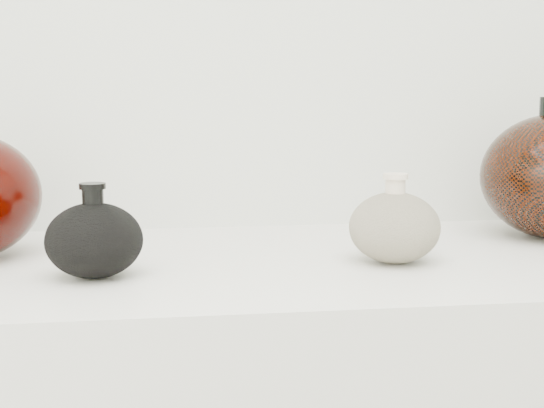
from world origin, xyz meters
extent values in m
cube|color=silver|center=(0.00, 0.95, 0.89)|extent=(1.20, 0.50, 0.03)
ellipsoid|color=black|center=(-0.20, 0.88, 0.94)|extent=(0.13, 0.13, 0.09)
cylinder|color=black|center=(-0.20, 0.88, 0.99)|extent=(0.03, 0.03, 0.03)
cylinder|color=black|center=(-0.20, 0.88, 1.01)|extent=(0.04, 0.04, 0.01)
ellipsoid|color=beige|center=(0.17, 0.90, 0.95)|extent=(0.15, 0.15, 0.09)
cylinder|color=beige|center=(0.17, 0.90, 1.00)|extent=(0.03, 0.03, 0.03)
cylinder|color=beige|center=(0.17, 0.90, 1.01)|extent=(0.04, 0.04, 0.01)
camera|label=1|loc=(-0.12, -0.01, 1.11)|focal=50.00mm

